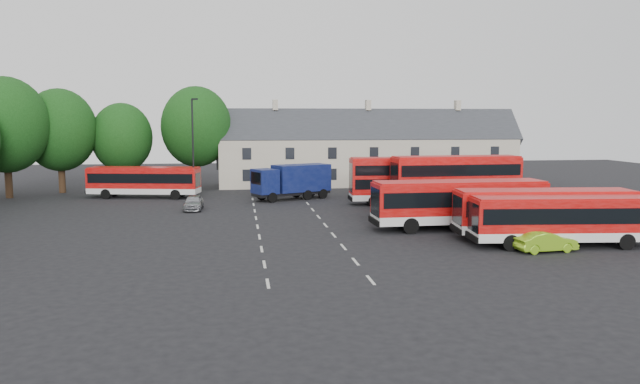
{
  "coord_description": "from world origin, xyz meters",
  "views": [
    {
      "loc": [
        -1.28,
        -43.05,
        7.77
      ],
      "look_at": [
        4.91,
        4.38,
        2.2
      ],
      "focal_mm": 35.0,
      "sensor_mm": 36.0,
      "label": 1
    }
  ],
  "objects_px": {
    "bus_row_a": "(562,217)",
    "box_truck": "(293,180)",
    "bus_dd_south": "(456,179)",
    "silver_car": "(193,202)",
    "lamppost": "(193,145)",
    "lime_car": "(546,242)"
  },
  "relations": [
    {
      "from": "bus_dd_south",
      "to": "box_truck",
      "type": "xyz_separation_m",
      "value": [
        -13.64,
        8.12,
        -0.73
      ]
    },
    {
      "from": "bus_dd_south",
      "to": "box_truck",
      "type": "bearing_deg",
      "value": 146.04
    },
    {
      "from": "bus_dd_south",
      "to": "silver_car",
      "type": "xyz_separation_m",
      "value": [
        -22.74,
        2.04,
        -1.98
      ]
    },
    {
      "from": "bus_row_a",
      "to": "bus_dd_south",
      "type": "xyz_separation_m",
      "value": [
        -0.74,
        16.81,
        0.76
      ]
    },
    {
      "from": "bus_row_a",
      "to": "silver_car",
      "type": "height_order",
      "value": "bus_row_a"
    },
    {
      "from": "bus_row_a",
      "to": "box_truck",
      "type": "height_order",
      "value": "box_truck"
    },
    {
      "from": "bus_row_a",
      "to": "box_truck",
      "type": "xyz_separation_m",
      "value": [
        -14.37,
        24.93,
        0.03
      ]
    },
    {
      "from": "box_truck",
      "to": "silver_car",
      "type": "distance_m",
      "value": 11.02
    },
    {
      "from": "lamppost",
      "to": "silver_car",
      "type": "bearing_deg",
      "value": -86.52
    },
    {
      "from": "silver_car",
      "to": "bus_dd_south",
      "type": "bearing_deg",
      "value": -3.08
    },
    {
      "from": "silver_car",
      "to": "lime_car",
      "type": "bearing_deg",
      "value": -40.65
    },
    {
      "from": "lime_car",
      "to": "lamppost",
      "type": "height_order",
      "value": "lamppost"
    },
    {
      "from": "silver_car",
      "to": "lamppost",
      "type": "relative_size",
      "value": 0.39
    },
    {
      "from": "silver_car",
      "to": "lime_car",
      "type": "distance_m",
      "value": 29.7
    },
    {
      "from": "box_truck",
      "to": "silver_car",
      "type": "relative_size",
      "value": 2.1
    },
    {
      "from": "silver_car",
      "to": "lime_car",
      "type": "height_order",
      "value": "silver_car"
    },
    {
      "from": "bus_row_a",
      "to": "lime_car",
      "type": "distance_m",
      "value": 2.45
    },
    {
      "from": "bus_dd_south",
      "to": "silver_car",
      "type": "bearing_deg",
      "value": 171.7
    },
    {
      "from": "bus_row_a",
      "to": "box_truck",
      "type": "distance_m",
      "value": 28.78
    },
    {
      "from": "lime_car",
      "to": "bus_dd_south",
      "type": "bearing_deg",
      "value": -9.99
    },
    {
      "from": "bus_row_a",
      "to": "bus_dd_south",
      "type": "height_order",
      "value": "bus_dd_south"
    },
    {
      "from": "bus_row_a",
      "to": "lamppost",
      "type": "distance_m",
      "value": 36.25
    }
  ]
}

